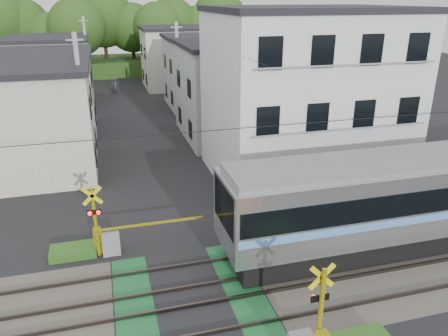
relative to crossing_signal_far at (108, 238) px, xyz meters
name	(u,v)px	position (x,y,z in m)	size (l,w,h in m)	color
ground	(190,298)	(2.59, -3.65, -0.71)	(120.00, 120.00, 0.00)	black
track_bed	(190,297)	(2.59, -3.65, -0.67)	(120.00, 120.00, 0.14)	#47423A
crossing_signal_far	(108,238)	(0.00, 0.00, 0.00)	(4.74, 0.65, 3.09)	yellow
apartment_block	(305,96)	(11.09, 5.84, 3.94)	(10.20, 8.36, 9.30)	silver
houses_row	(132,78)	(2.84, 22.27, 2.53)	(22.07, 31.35, 6.80)	beige
tree_hill	(115,33)	(2.58, 45.06, 4.66)	(40.00, 13.12, 11.23)	#294C19
catenary	(355,181)	(8.59, -3.62, 2.98)	(60.00, 5.04, 7.00)	#2D2D33
utility_poles	(117,75)	(1.53, 19.35, 3.37)	(7.90, 42.00, 8.00)	#A5A5A0
pedestrian	(115,87)	(1.62, 31.63, 0.17)	(0.64, 0.42, 1.76)	#302C37
weed_patches	(239,286)	(4.34, -3.74, -0.53)	(10.25, 8.80, 0.40)	#2D5E1E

